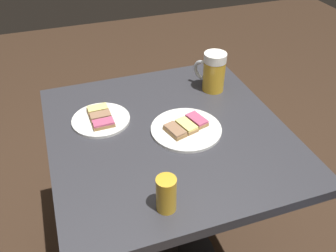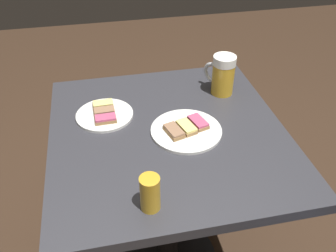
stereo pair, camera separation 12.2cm
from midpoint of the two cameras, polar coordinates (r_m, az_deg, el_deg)
cafe_table at (r=1.33m, az=-2.64°, el=-5.91°), size 0.82×0.79×0.75m
plate_near at (r=1.22m, az=0.04°, el=-0.46°), size 0.24×0.24×0.03m
plate_far at (r=1.30m, az=-13.13°, el=1.02°), size 0.20×0.20×0.03m
beer_mug at (r=1.42m, az=4.64°, el=8.40°), size 0.13×0.10×0.16m
beer_glass_small at (r=0.95m, az=-4.02°, el=-10.77°), size 0.05×0.05×0.11m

